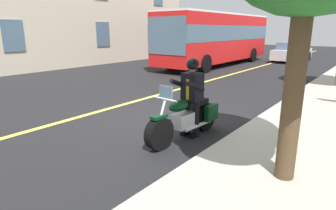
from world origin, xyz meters
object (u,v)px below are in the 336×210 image
(bus_near, at_px, (218,36))
(motorcycle_main, at_px, (186,118))
(rider_main, at_px, (192,90))
(car_silver, at_px, (292,52))

(bus_near, bearing_deg, motorcycle_main, 25.29)
(rider_main, distance_m, car_silver, 17.64)
(rider_main, relative_size, bus_near, 0.16)
(motorcycle_main, xyz_separation_m, car_silver, (-17.66, -2.42, 0.24))
(motorcycle_main, distance_m, rider_main, 0.61)
(bus_near, bearing_deg, rider_main, 25.68)
(motorcycle_main, relative_size, rider_main, 1.28)
(bus_near, xyz_separation_m, car_silver, (-5.37, 3.39, -1.18))
(motorcycle_main, height_order, bus_near, bus_near)
(motorcycle_main, xyz_separation_m, rider_main, (-0.19, 0.01, 0.58))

